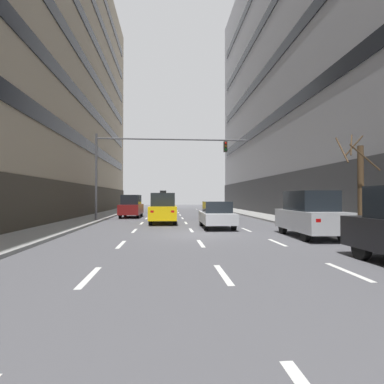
% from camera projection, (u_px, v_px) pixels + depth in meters
% --- Properties ---
extents(ground_plane, '(120.00, 120.00, 0.00)m').
position_uv_depth(ground_plane, '(194.00, 235.00, 15.49)').
color(ground_plane, '#515156').
extents(sidewalk_left, '(2.82, 80.00, 0.14)m').
position_uv_depth(sidewalk_left, '(34.00, 235.00, 14.86)').
color(sidewalk_left, gray).
rests_on(sidewalk_left, ground).
extents(sidewalk_right, '(2.82, 80.00, 0.14)m').
position_uv_depth(sidewalk_right, '(342.00, 232.00, 16.13)').
color(sidewalk_right, gray).
rests_on(sidewalk_right, ground).
extents(lane_stripe_l1_s2, '(0.16, 2.00, 0.01)m').
position_uv_depth(lane_stripe_l1_s2, '(89.00, 277.00, 7.26)').
color(lane_stripe_l1_s2, silver).
rests_on(lane_stripe_l1_s2, ground).
extents(lane_stripe_l1_s3, '(0.16, 2.00, 0.01)m').
position_uv_depth(lane_stripe_l1_s3, '(121.00, 244.00, 12.25)').
color(lane_stripe_l1_s3, silver).
rests_on(lane_stripe_l1_s3, ground).
extents(lane_stripe_l1_s4, '(0.16, 2.00, 0.01)m').
position_uv_depth(lane_stripe_l1_s4, '(134.00, 231.00, 17.23)').
color(lane_stripe_l1_s4, silver).
rests_on(lane_stripe_l1_s4, ground).
extents(lane_stripe_l1_s5, '(0.16, 2.00, 0.01)m').
position_uv_depth(lane_stripe_l1_s5, '(142.00, 223.00, 22.21)').
color(lane_stripe_l1_s5, silver).
rests_on(lane_stripe_l1_s5, ground).
extents(lane_stripe_l1_s6, '(0.16, 2.00, 0.01)m').
position_uv_depth(lane_stripe_l1_s6, '(146.00, 218.00, 27.19)').
color(lane_stripe_l1_s6, silver).
rests_on(lane_stripe_l1_s6, ground).
extents(lane_stripe_l1_s7, '(0.16, 2.00, 0.01)m').
position_uv_depth(lane_stripe_l1_s7, '(150.00, 215.00, 32.18)').
color(lane_stripe_l1_s7, silver).
rests_on(lane_stripe_l1_s7, ground).
extents(lane_stripe_l1_s8, '(0.16, 2.00, 0.01)m').
position_uv_depth(lane_stripe_l1_s8, '(152.00, 213.00, 37.16)').
color(lane_stripe_l1_s8, silver).
rests_on(lane_stripe_l1_s8, ground).
extents(lane_stripe_l1_s9, '(0.16, 2.00, 0.01)m').
position_uv_depth(lane_stripe_l1_s9, '(154.00, 211.00, 42.14)').
color(lane_stripe_l1_s9, silver).
rests_on(lane_stripe_l1_s9, ground).
extents(lane_stripe_l1_s10, '(0.16, 2.00, 0.01)m').
position_uv_depth(lane_stripe_l1_s10, '(155.00, 209.00, 47.13)').
color(lane_stripe_l1_s10, silver).
rests_on(lane_stripe_l1_s10, ground).
extents(lane_stripe_l2_s2, '(0.16, 2.00, 0.01)m').
position_uv_depth(lane_stripe_l2_s2, '(223.00, 274.00, 7.52)').
color(lane_stripe_l2_s2, silver).
rests_on(lane_stripe_l2_s2, ground).
extents(lane_stripe_l2_s3, '(0.16, 2.00, 0.01)m').
position_uv_depth(lane_stripe_l2_s3, '(201.00, 243.00, 12.51)').
color(lane_stripe_l2_s3, silver).
rests_on(lane_stripe_l2_s3, ground).
extents(lane_stripe_l2_s4, '(0.16, 2.00, 0.01)m').
position_uv_depth(lane_stripe_l2_s4, '(191.00, 230.00, 17.49)').
color(lane_stripe_l2_s4, silver).
rests_on(lane_stripe_l2_s4, ground).
extents(lane_stripe_l2_s5, '(0.16, 2.00, 0.01)m').
position_uv_depth(lane_stripe_l2_s5, '(186.00, 223.00, 22.47)').
color(lane_stripe_l2_s5, silver).
rests_on(lane_stripe_l2_s5, ground).
extents(lane_stripe_l2_s6, '(0.16, 2.00, 0.01)m').
position_uv_depth(lane_stripe_l2_s6, '(182.00, 218.00, 27.45)').
color(lane_stripe_l2_s6, silver).
rests_on(lane_stripe_l2_s6, ground).
extents(lane_stripe_l2_s7, '(0.16, 2.00, 0.01)m').
position_uv_depth(lane_stripe_l2_s7, '(180.00, 215.00, 32.44)').
color(lane_stripe_l2_s7, silver).
rests_on(lane_stripe_l2_s7, ground).
extents(lane_stripe_l2_s8, '(0.16, 2.00, 0.01)m').
position_uv_depth(lane_stripe_l2_s8, '(178.00, 213.00, 37.42)').
color(lane_stripe_l2_s8, silver).
rests_on(lane_stripe_l2_s8, ground).
extents(lane_stripe_l2_s9, '(0.16, 2.00, 0.01)m').
position_uv_depth(lane_stripe_l2_s9, '(177.00, 211.00, 42.40)').
color(lane_stripe_l2_s9, silver).
rests_on(lane_stripe_l2_s9, ground).
extents(lane_stripe_l2_s10, '(0.16, 2.00, 0.01)m').
position_uv_depth(lane_stripe_l2_s10, '(176.00, 209.00, 47.39)').
color(lane_stripe_l2_s10, silver).
rests_on(lane_stripe_l2_s10, ground).
extents(lane_stripe_l3_s2, '(0.16, 2.00, 0.01)m').
position_uv_depth(lane_stripe_l3_s2, '(348.00, 272.00, 7.78)').
color(lane_stripe_l3_s2, silver).
rests_on(lane_stripe_l3_s2, ground).
extents(lane_stripe_l3_s3, '(0.16, 2.00, 0.01)m').
position_uv_depth(lane_stripe_l3_s3, '(277.00, 242.00, 12.76)').
color(lane_stripe_l3_s3, silver).
rests_on(lane_stripe_l3_s3, ground).
extents(lane_stripe_l3_s4, '(0.16, 2.00, 0.01)m').
position_uv_depth(lane_stripe_l3_s4, '(246.00, 230.00, 17.75)').
color(lane_stripe_l3_s4, silver).
rests_on(lane_stripe_l3_s4, ground).
extents(lane_stripe_l3_s5, '(0.16, 2.00, 0.01)m').
position_uv_depth(lane_stripe_l3_s5, '(229.00, 223.00, 22.73)').
color(lane_stripe_l3_s5, silver).
rests_on(lane_stripe_l3_s5, ground).
extents(lane_stripe_l3_s6, '(0.16, 2.00, 0.01)m').
position_uv_depth(lane_stripe_l3_s6, '(218.00, 218.00, 27.71)').
color(lane_stripe_l3_s6, silver).
rests_on(lane_stripe_l3_s6, ground).
extents(lane_stripe_l3_s7, '(0.16, 2.00, 0.01)m').
position_uv_depth(lane_stripe_l3_s7, '(210.00, 215.00, 32.70)').
color(lane_stripe_l3_s7, silver).
rests_on(lane_stripe_l3_s7, ground).
extents(lane_stripe_l3_s8, '(0.16, 2.00, 0.01)m').
position_uv_depth(lane_stripe_l3_s8, '(204.00, 212.00, 37.68)').
color(lane_stripe_l3_s8, silver).
rests_on(lane_stripe_l3_s8, ground).
extents(lane_stripe_l3_s9, '(0.16, 2.00, 0.01)m').
position_uv_depth(lane_stripe_l3_s9, '(200.00, 211.00, 42.66)').
color(lane_stripe_l3_s9, silver).
rests_on(lane_stripe_l3_s9, ground).
extents(lane_stripe_l3_s10, '(0.16, 2.00, 0.01)m').
position_uv_depth(lane_stripe_l3_s10, '(197.00, 209.00, 47.64)').
color(lane_stripe_l3_s10, silver).
rests_on(lane_stripe_l3_s10, ground).
extents(taxi_driving_0, '(1.92, 4.52, 2.37)m').
position_uv_depth(taxi_driving_0, '(163.00, 208.00, 22.04)').
color(taxi_driving_0, black).
rests_on(taxi_driving_0, ground).
extents(car_driving_1, '(1.87, 4.36, 1.63)m').
position_uv_depth(car_driving_1, '(217.00, 215.00, 18.68)').
color(car_driving_1, black).
rests_on(car_driving_1, ground).
extents(car_driving_2, '(1.93, 4.38, 2.10)m').
position_uv_depth(car_driving_2, '(131.00, 206.00, 28.56)').
color(car_driving_2, black).
rests_on(car_driving_2, ground).
extents(taxi_driving_3, '(2.10, 4.60, 2.37)m').
position_uv_depth(taxi_driving_3, '(166.00, 203.00, 43.22)').
color(taxi_driving_3, black).
rests_on(taxi_driving_3, ground).
extents(car_parked_1, '(2.02, 4.57, 2.18)m').
position_uv_depth(car_parked_1, '(310.00, 214.00, 14.48)').
color(car_parked_1, black).
rests_on(car_parked_1, ground).
extents(traffic_signal_0, '(11.92, 0.35, 6.64)m').
position_uv_depth(traffic_signal_0, '(146.00, 158.00, 23.86)').
color(traffic_signal_0, '#4C4C51').
rests_on(traffic_signal_0, sidewalk_left).
extents(street_tree_0, '(1.48, 1.81, 4.76)m').
position_uv_depth(street_tree_0, '(360.00, 187.00, 14.14)').
color(street_tree_0, '#4C3823').
rests_on(street_tree_0, sidewalk_right).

